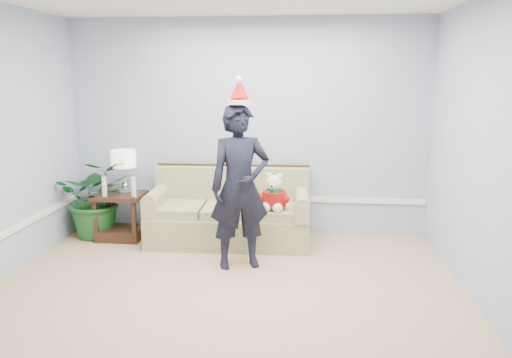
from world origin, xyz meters
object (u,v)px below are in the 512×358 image
object	(u,v)px
teddy_bear	(274,197)
table_lamp	(123,160)
man	(240,187)
side_table	(121,221)
houseplant	(97,198)
sofa	(230,216)

from	to	relation	value
teddy_bear	table_lamp	bearing A→B (deg)	-177.22
man	side_table	bearing A→B (deg)	135.79
table_lamp	houseplant	world-z (taller)	table_lamp
houseplant	man	distance (m)	2.11
sofa	side_table	world-z (taller)	sofa
side_table	man	bearing A→B (deg)	-25.62
side_table	houseplant	distance (m)	0.42
sofa	side_table	xyz separation A→B (m)	(-1.36, -0.03, -0.10)
man	teddy_bear	distance (m)	0.69
table_lamp	teddy_bear	world-z (taller)	table_lamp
sofa	man	xyz separation A→B (m)	(0.23, -0.80, 0.54)
table_lamp	man	bearing A→B (deg)	-27.69
man	teddy_bear	xyz separation A→B (m)	(0.32, 0.56, -0.23)
houseplant	man	size ratio (longest dim) A/B	0.58
side_table	man	size ratio (longest dim) A/B	0.34
teddy_bear	sofa	bearing A→B (deg)	167.22
sofa	houseplant	size ratio (longest dim) A/B	1.95
table_lamp	side_table	bearing A→B (deg)	-144.77
table_lamp	houseplant	size ratio (longest dim) A/B	0.54
sofa	teddy_bear	xyz separation A→B (m)	(0.56, -0.24, 0.31)
side_table	table_lamp	size ratio (longest dim) A/B	1.10
houseplant	sofa	bearing A→B (deg)	-0.83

